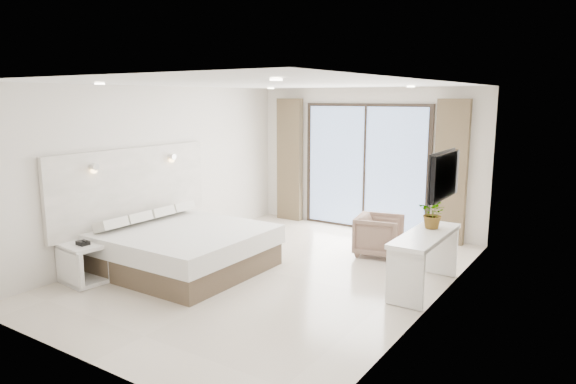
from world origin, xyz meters
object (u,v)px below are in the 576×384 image
at_px(armchair, 379,233).
at_px(console_desk, 425,249).
at_px(bed, 184,248).
at_px(nightstand, 84,263).

bearing_deg(armchair, console_desk, -146.12).
distance_m(bed, console_desk, 3.45).
distance_m(console_desk, armchair, 1.58).
height_order(bed, nightstand, bed).
relative_size(bed, armchair, 3.05).
xyz_separation_m(nightstand, console_desk, (4.00, 2.30, 0.28)).
xyz_separation_m(nightstand, armchair, (2.88, 3.40, 0.08)).
bearing_deg(nightstand, armchair, 56.61).
bearing_deg(armchair, bed, 124.97).
bearing_deg(bed, console_desk, 19.42).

